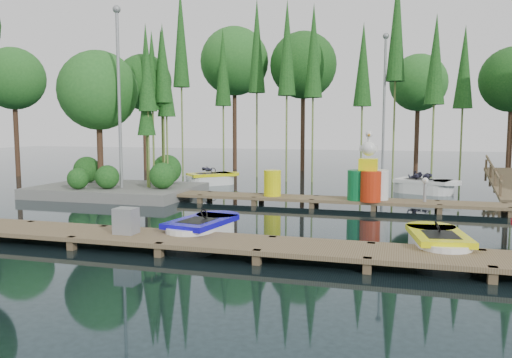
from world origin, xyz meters
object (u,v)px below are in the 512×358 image
(utility_cabinet, at_px, (126,221))
(island, at_px, (113,115))
(drum_cluster, at_px, (369,180))
(boat_yellow_far, at_px, (211,179))
(boat_blue, at_px, (203,230))
(yellow_barrel, at_px, (272,183))

(utility_cabinet, bearing_deg, island, 123.48)
(drum_cluster, bearing_deg, island, 174.65)
(island, xyz_separation_m, utility_cabinet, (5.15, -7.79, -2.59))
(island, relative_size, boat_yellow_far, 2.47)
(boat_blue, distance_m, utility_cabinet, 1.85)
(boat_blue, height_order, drum_cluster, drum_cluster)
(drum_cluster, bearing_deg, boat_yellow_far, 145.88)
(boat_yellow_far, xyz_separation_m, drum_cluster, (7.60, -5.15, 0.70))
(island, relative_size, boat_blue, 2.62)
(yellow_barrel, bearing_deg, drum_cluster, -2.77)
(island, xyz_separation_m, boat_blue, (6.56, -6.65, -2.95))
(boat_blue, bearing_deg, boat_yellow_far, 119.88)
(boat_blue, height_order, yellow_barrel, yellow_barrel)
(boat_yellow_far, bearing_deg, utility_cabinet, -99.67)
(island, height_order, yellow_barrel, island)
(island, distance_m, boat_blue, 9.80)
(boat_yellow_far, distance_m, utility_cabinet, 12.27)
(utility_cabinet, bearing_deg, boat_yellow_far, 102.20)
(island, height_order, boat_yellow_far, island)
(island, bearing_deg, utility_cabinet, -56.52)
(boat_blue, relative_size, boat_yellow_far, 0.94)
(boat_blue, bearing_deg, yellow_barrel, 97.08)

